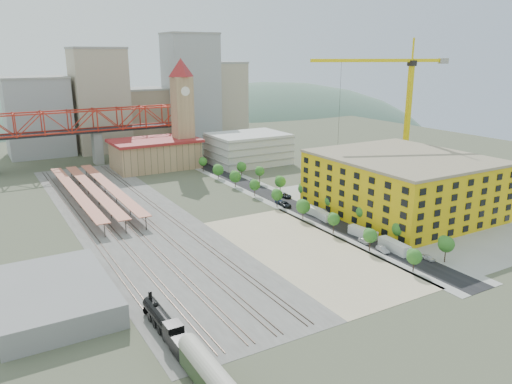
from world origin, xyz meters
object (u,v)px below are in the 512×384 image
coach (213,380)px  locomotive (167,326)px  car_0 (364,241)px  site_trailer_c (322,215)px  site_trailer_d (311,210)px  construction_building (402,184)px  site_trailer_b (363,233)px  site_trailer_a (394,246)px  tower_crane (400,97)px  clock_tower (182,103)px

coach → locomotive: bearing=90.0°
car_0 → site_trailer_c: bearing=84.4°
coach → site_trailer_d: coach is taller
construction_building → coach: bearing=-150.6°
site_trailer_d → site_trailer_b: bearing=-94.0°
construction_building → site_trailer_a: 35.86m
locomotive → coach: (-0.00, -19.54, 1.05)m
construction_building → coach: size_ratio=2.64×
coach → site_trailer_d: 92.84m
site_trailer_a → site_trailer_b: size_ratio=1.08×
tower_crane → site_trailer_c: bearing=-159.3°
clock_tower → site_trailer_a: bearing=-86.3°
locomotive → coach: coach is taller
construction_building → site_trailer_d: bearing=152.6°
construction_building → tower_crane: (24.08, 26.52, 24.86)m
construction_building → site_trailer_a: bearing=-138.1°
coach → site_trailer_b: (66.00, 40.50, -1.95)m
site_trailer_c → site_trailer_d: 5.84m
clock_tower → site_trailer_b: clock_tower is taller
clock_tower → site_trailer_a: (8.00, -123.35, -27.35)m
construction_building → site_trailer_c: (-26.00, 7.64, -8.20)m
site_trailer_d → car_0: (-3.00, -28.81, -0.58)m
site_trailer_a → site_trailer_d: (0.00, 36.83, -0.09)m
site_trailer_c → site_trailer_d: (0.00, 5.84, 0.05)m
construction_building → site_trailer_d: 30.40m
coach → tower_crane: 143.42m
site_trailer_a → car_0: 8.59m
site_trailer_a → site_trailer_c: size_ratio=1.12×
clock_tower → coach: 164.47m
site_trailer_b → site_trailer_d: bearing=83.0°
construction_building → clock_tower: bearing=108.8°
tower_crane → car_0: bearing=-141.7°
locomotive → site_trailer_c: 77.12m
locomotive → coach: 19.57m
site_trailer_a → site_trailer_c: 30.99m
site_trailer_d → clock_tower: bearing=91.3°
site_trailer_b → site_trailer_c: site_trailer_b is taller
clock_tower → site_trailer_c: clock_tower is taller
locomotive → site_trailer_b: 69.26m
site_trailer_b → site_trailer_a: bearing=-97.0°
car_0 → site_trailer_d: bearing=85.9°
locomotive → tower_crane: tower_crane is taller
coach → site_trailer_a: bearing=23.3°
site_trailer_a → site_trailer_d: size_ratio=1.07×
site_trailer_a → site_trailer_b: site_trailer_a is taller
clock_tower → construction_building: 107.36m
construction_building → car_0: construction_building is taller
tower_crane → site_trailer_b: size_ratio=6.07×
site_trailer_b → car_0: bearing=-133.5°
coach → site_trailer_b: bearing=31.5°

